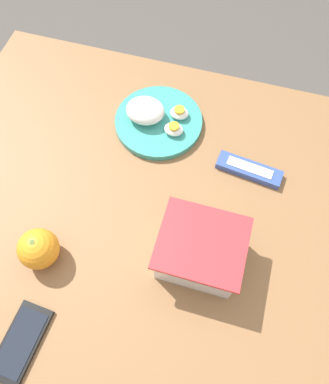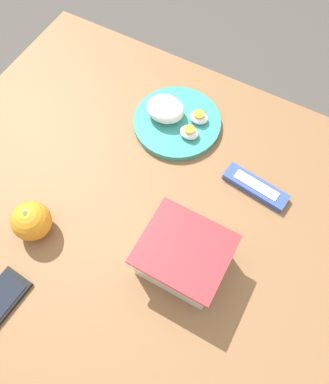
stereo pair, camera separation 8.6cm
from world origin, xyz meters
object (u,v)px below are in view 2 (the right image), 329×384
object	(u,v)px
food_container	(184,257)
rice_plate	(175,119)
orange_fruit	(31,221)
candy_bar	(256,187)

from	to	relation	value
food_container	rice_plate	bearing A→B (deg)	-59.20
orange_fruit	rice_plate	bearing A→B (deg)	-108.29
orange_fruit	rice_plate	xyz separation A→B (m)	(-0.14, -0.41, -0.02)
food_container	candy_bar	size ratio (longest dim) A/B	1.08
orange_fruit	candy_bar	bearing A→B (deg)	-139.89
food_container	rice_plate	distance (m)	0.38
food_container	rice_plate	size ratio (longest dim) A/B	0.77
candy_bar	food_container	bearing A→B (deg)	74.68
orange_fruit	rice_plate	size ratio (longest dim) A/B	0.39
rice_plate	candy_bar	distance (m)	0.27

